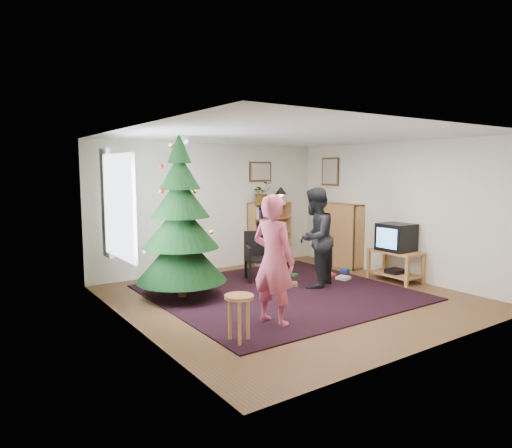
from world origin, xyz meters
TOP-DOWN VIEW (x-y plane):
  - floor at (0.00, 0.00)m, footprint 5.00×5.00m
  - ceiling at (0.00, 0.00)m, footprint 5.00×5.00m
  - wall_back at (0.00, 2.50)m, footprint 5.00×0.02m
  - wall_front at (0.00, -2.50)m, footprint 5.00×0.02m
  - wall_left at (-2.50, 0.00)m, footprint 0.02×5.00m
  - wall_right at (2.50, 0.00)m, footprint 0.02×5.00m
  - rug at (0.00, 0.30)m, footprint 3.80×3.60m
  - window_pane at (-2.47, 0.60)m, footprint 0.04×1.20m
  - curtain at (-2.43, 1.30)m, footprint 0.06×0.35m
  - picture_back at (1.15, 2.48)m, footprint 0.55×0.03m
  - picture_right at (2.48, 1.75)m, footprint 0.03×0.50m
  - christmas_tree at (-1.42, 0.94)m, footprint 1.40×1.40m
  - bookshelf_back at (1.30, 2.34)m, footprint 0.95×0.30m
  - bookshelf_right at (2.34, 1.23)m, footprint 0.30×0.95m
  - tv_stand at (2.22, -0.22)m, footprint 0.50×0.90m
  - crt_tv at (2.22, -0.22)m, footprint 0.52×0.56m
  - armchair at (0.20, 1.23)m, footprint 0.63×0.65m
  - stool at (-1.69, -1.15)m, footprint 0.34×0.34m
  - person_standing at (-0.98, -0.85)m, footprint 0.57×0.71m
  - person_by_chair at (0.72, 0.26)m, footprint 1.02×0.93m
  - potted_plant at (1.10, 2.34)m, footprint 0.41×0.36m
  - table_lamp at (1.60, 2.34)m, footprint 0.25×0.25m
  - floor_clutter at (1.29, 0.67)m, footprint 1.67×0.94m

SIDE VIEW (x-z plane):
  - floor at x=0.00m, z-range 0.00..0.00m
  - rug at x=0.00m, z-range 0.00..0.02m
  - floor_clutter at x=1.29m, z-range 0.00..0.08m
  - tv_stand at x=2.22m, z-range 0.05..0.60m
  - stool at x=-1.69m, z-range 0.15..0.72m
  - armchair at x=0.20m, z-range 0.03..0.92m
  - bookshelf_back at x=1.30m, z-range 0.01..1.31m
  - bookshelf_right at x=2.34m, z-range 0.01..1.31m
  - crt_tv at x=2.22m, z-range 0.55..1.04m
  - person_standing at x=-0.98m, z-range 0.00..1.68m
  - person_by_chair at x=0.72m, z-range 0.00..1.69m
  - christmas_tree at x=-1.42m, z-range -0.21..2.33m
  - wall_back at x=0.00m, z-range 0.00..2.50m
  - wall_front at x=0.00m, z-range 0.00..2.50m
  - wall_left at x=-2.50m, z-range 0.00..2.50m
  - wall_right at x=2.50m, z-range 0.00..2.50m
  - window_pane at x=-2.47m, z-range 0.80..2.20m
  - curtain at x=-2.43m, z-range 0.70..2.30m
  - potted_plant at x=1.10m, z-range 1.30..1.74m
  - table_lamp at x=1.60m, z-range 1.36..1.70m
  - picture_back at x=1.15m, z-range 1.74..2.16m
  - picture_right at x=2.48m, z-range 1.65..2.25m
  - ceiling at x=0.00m, z-range 2.50..2.50m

